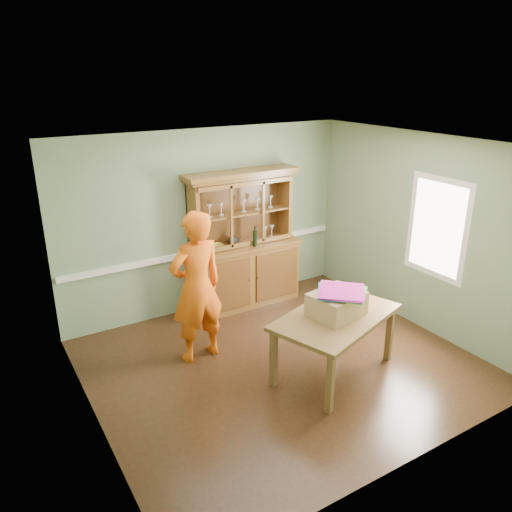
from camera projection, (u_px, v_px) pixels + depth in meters
floor at (282, 364)px, 6.24m from camera, size 4.50×4.50×0.00m
ceiling at (286, 146)px, 5.29m from camera, size 4.50×4.50×0.00m
wall_back at (208, 221)px, 7.37m from camera, size 4.50×0.00×4.50m
wall_left at (85, 309)px, 4.68m from camera, size 0.00×4.00×4.00m
wall_right at (419, 233)px, 6.86m from camera, size 0.00×4.00×4.00m
wall_front at (418, 339)px, 4.17m from camera, size 4.50×0.00×4.50m
chair_rail at (209, 250)px, 7.51m from camera, size 4.41×0.05×0.08m
framed_map at (78, 278)px, 4.86m from camera, size 0.03×0.60×0.46m
window_panel at (437, 228)px, 6.56m from camera, size 0.03×0.96×1.36m
china_hutch at (243, 259)px, 7.62m from camera, size 1.78×0.59×2.09m
dining_table at (336, 322)px, 5.85m from camera, size 1.75×1.36×0.77m
cardboard_box at (337, 304)px, 5.78m from camera, size 0.67×0.58×0.28m
kite_stack at (341, 292)px, 5.70m from camera, size 0.70×0.70×0.05m
person at (197, 287)px, 6.07m from camera, size 0.74×0.52×1.94m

